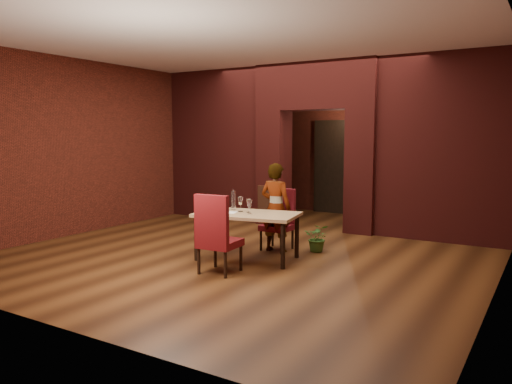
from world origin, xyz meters
TOP-DOWN VIEW (x-y plane):
  - floor at (0.00, 0.00)m, footprint 8.00×8.00m
  - ceiling at (0.00, 0.00)m, footprint 7.00×8.00m
  - wall_back at (0.00, 4.00)m, footprint 7.00×0.04m
  - wall_front at (0.00, -4.00)m, footprint 7.00×0.04m
  - wall_left at (-3.50, 0.00)m, footprint 0.04×8.00m
  - wall_right at (3.50, 0.00)m, footprint 0.04×8.00m
  - pillar_left at (-0.95, 2.00)m, footprint 0.55×0.55m
  - pillar_right at (0.95, 2.00)m, footprint 0.55×0.55m
  - lintel at (0.00, 2.00)m, footprint 2.45×0.55m
  - wing_wall_left at (-2.36, 2.00)m, footprint 2.28×0.35m
  - wing_wall_right at (2.36, 2.00)m, footprint 2.28×0.35m
  - vent_panel at (-0.95, 1.71)m, footprint 0.40×0.03m
  - rear_door at (-0.40, 3.94)m, footprint 0.90×0.08m
  - rear_door_frame at (-0.40, 3.90)m, footprint 1.02×0.04m
  - dining_table at (0.19, -0.84)m, footprint 1.60×1.08m
  - chair_far at (0.28, -0.08)m, footprint 0.45×0.45m
  - chair_near at (0.27, -1.64)m, footprint 0.51×0.51m
  - person_seated at (0.31, -0.18)m, footprint 0.51×0.34m
  - wine_glass_a at (0.04, -0.78)m, footprint 0.09×0.09m
  - wine_glass_b at (0.19, -0.79)m, footprint 0.08×0.08m
  - wine_glass_c at (0.29, -0.92)m, footprint 0.09×0.09m
  - tasting_sheet at (-0.09, -0.95)m, footprint 0.33×0.27m
  - wine_bucket at (-0.42, -1.01)m, footprint 0.18×0.18m
  - water_bottle at (-0.17, -0.66)m, footprint 0.07×0.07m
  - potted_plant at (0.89, 0.13)m, footprint 0.49×0.45m

SIDE VIEW (x-z plane):
  - floor at x=0.00m, z-range 0.00..0.00m
  - potted_plant at x=0.89m, z-range 0.00..0.45m
  - dining_table at x=0.19m, z-range 0.00..0.69m
  - chair_far at x=0.28m, z-range 0.00..0.97m
  - chair_near at x=0.27m, z-range 0.00..1.06m
  - vent_panel at x=-0.95m, z-range 0.30..0.80m
  - tasting_sheet at x=-0.09m, z-range 0.69..0.69m
  - person_seated at x=0.31m, z-range 0.00..1.39m
  - wine_glass_b at x=0.19m, z-range 0.69..0.89m
  - wine_glass_c at x=0.29m, z-range 0.69..0.90m
  - wine_glass_a at x=0.04m, z-range 0.69..0.91m
  - wine_bucket at x=-0.42m, z-range 0.69..0.91m
  - water_bottle at x=-0.17m, z-range 0.69..0.99m
  - rear_door at x=-0.40m, z-range 0.00..2.10m
  - rear_door_frame at x=-0.40m, z-range -0.06..2.16m
  - pillar_left at x=-0.95m, z-range 0.00..2.30m
  - pillar_right at x=0.95m, z-range 0.00..2.30m
  - wall_back at x=0.00m, z-range 0.00..3.20m
  - wall_front at x=0.00m, z-range 0.00..3.20m
  - wall_left at x=-3.50m, z-range 0.00..3.20m
  - wall_right at x=3.50m, z-range 0.00..3.20m
  - wing_wall_left at x=-2.36m, z-range 0.00..3.20m
  - wing_wall_right at x=2.36m, z-range 0.00..3.20m
  - lintel at x=0.00m, z-range 2.30..3.20m
  - ceiling at x=0.00m, z-range 3.18..3.22m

